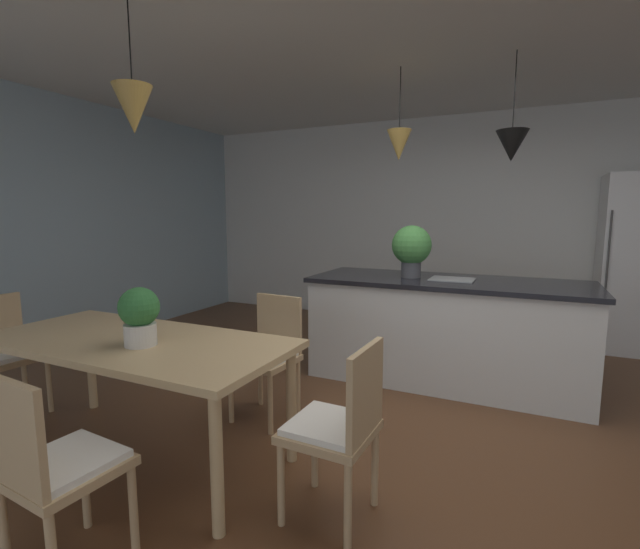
% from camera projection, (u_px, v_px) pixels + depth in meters
% --- Properties ---
extents(ground_plane, '(10.00, 8.40, 0.04)m').
position_uv_depth(ground_plane, '(434.00, 444.00, 2.87)').
color(ground_plane, brown).
extents(wall_back_kitchen, '(10.00, 0.12, 2.70)m').
position_uv_depth(wall_back_kitchen, '(488.00, 223.00, 5.60)').
color(wall_back_kitchen, silver).
rests_on(wall_back_kitchen, ground_plane).
extents(window_wall_left_glazing, '(0.06, 8.40, 2.70)m').
position_uv_depth(window_wall_left_glazing, '(25.00, 225.00, 4.40)').
color(window_wall_left_glazing, '#9EB7C6').
rests_on(window_wall_left_glazing, ground_plane).
extents(dining_table, '(1.88, 0.85, 0.73)m').
position_uv_depth(dining_table, '(135.00, 350.00, 2.61)').
color(dining_table, tan).
rests_on(dining_table, ground_plane).
extents(chair_kitchen_end, '(0.41, 0.41, 0.87)m').
position_uv_depth(chair_kitchen_end, '(339.00, 425.00, 2.08)').
color(chair_kitchen_end, tan).
rests_on(chair_kitchen_end, ground_plane).
extents(chair_window_end, '(0.43, 0.43, 0.87)m').
position_uv_depth(chair_window_end, '(5.00, 351.00, 3.20)').
color(chair_window_end, tan).
rests_on(chair_window_end, ground_plane).
extents(chair_far_right, '(0.43, 0.43, 0.87)m').
position_uv_depth(chair_far_right, '(269.00, 353.00, 3.17)').
color(chair_far_right, tan).
rests_on(chair_far_right, ground_plane).
extents(chair_near_right, '(0.43, 0.43, 0.87)m').
position_uv_depth(chair_near_right, '(53.00, 465.00, 1.75)').
color(chair_near_right, tan).
rests_on(chair_near_right, ground_plane).
extents(kitchen_island, '(2.32, 0.90, 0.91)m').
position_uv_depth(kitchen_island, '(445.00, 329.00, 3.87)').
color(kitchen_island, silver).
rests_on(kitchen_island, ground_plane).
extents(refrigerator, '(0.76, 0.67, 1.87)m').
position_uv_depth(refrigerator, '(640.00, 264.00, 4.64)').
color(refrigerator, silver).
rests_on(refrigerator, ground_plane).
extents(pendant_over_table, '(0.23, 0.23, 0.77)m').
position_uv_depth(pendant_over_table, '(133.00, 109.00, 2.58)').
color(pendant_over_table, black).
extents(pendant_over_island_main, '(0.21, 0.21, 0.78)m').
position_uv_depth(pendant_over_island_main, '(399.00, 145.00, 3.84)').
color(pendant_over_island_main, black).
extents(pendant_over_island_aux, '(0.25, 0.25, 0.83)m').
position_uv_depth(pendant_over_island_aux, '(512.00, 146.00, 3.47)').
color(pendant_over_island_aux, black).
extents(potted_plant_on_island, '(0.35, 0.35, 0.46)m').
position_uv_depth(potted_plant_on_island, '(412.00, 247.00, 3.91)').
color(potted_plant_on_island, '#4C4C51').
rests_on(potted_plant_on_island, kitchen_island).
extents(potted_plant_on_table, '(0.22, 0.22, 0.33)m').
position_uv_depth(potted_plant_on_table, '(139.00, 314.00, 2.45)').
color(potted_plant_on_table, beige).
rests_on(potted_plant_on_table, dining_table).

